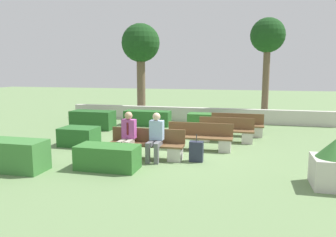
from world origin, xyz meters
TOP-DOWN VIEW (x-y plane):
  - ground_plane at (0.00, 0.00)m, footprint 60.00×60.00m
  - perimeter_wall at (0.00, 5.62)m, footprint 12.57×0.30m
  - bench_front at (-0.33, -1.14)m, footprint 2.17×0.48m
  - bench_left_side at (2.04, 2.68)m, footprint 1.97×0.49m
  - bench_right_side at (0.98, 0.17)m, footprint 2.06×0.48m
  - bench_back at (1.71, 1.52)m, footprint 1.91×0.48m
  - person_seated_man at (-0.83, -1.28)m, footprint 0.38×0.64m
  - person_seated_woman at (-0.01, -1.28)m, footprint 0.38×0.64m
  - hedge_block_near_left at (-0.96, -2.35)m, footprint 1.55×0.75m
  - hedge_block_near_right at (0.80, 3.81)m, footprint 1.63×0.74m
  - hedge_block_mid_left at (-2.94, -0.19)m, footprint 1.17×0.87m
  - hedge_block_mid_right at (-3.36, -3.01)m, footprint 1.98×0.75m
  - hedge_block_far_left at (-1.91, 4.04)m, footprint 2.04×0.71m
  - hedge_block_far_right at (-3.89, 2.68)m, footprint 1.78×0.82m
  - planter_corner_left at (4.24, -2.41)m, footprint 0.87×0.87m
  - suitcase at (1.10, -1.15)m, footprint 0.37×0.22m
  - tree_leftmost at (-2.98, 6.40)m, footprint 1.94×1.94m
  - tree_center_left at (3.19, 6.21)m, footprint 1.58×1.58m

SIDE VIEW (x-z plane):
  - ground_plane at x=0.00m, z-range 0.00..0.00m
  - suitcase at x=1.10m, z-range -0.10..0.66m
  - hedge_block_mid_left at x=-2.94m, z-range 0.00..0.60m
  - hedge_block_near_left at x=-0.96m, z-range 0.00..0.61m
  - bench_back at x=1.71m, z-range -0.10..0.73m
  - bench_left_side at x=2.04m, z-range -0.09..0.73m
  - bench_right_side at x=0.98m, z-range -0.09..0.73m
  - hedge_block_near_right at x=0.80m, z-range 0.00..0.65m
  - bench_front at x=-0.33m, z-range -0.09..0.74m
  - hedge_block_far_left at x=-1.91m, z-range 0.00..0.66m
  - perimeter_wall at x=0.00m, z-range 0.00..0.67m
  - hedge_block_far_right at x=-3.89m, z-range 0.00..0.76m
  - hedge_block_mid_right at x=-3.36m, z-range 0.00..0.77m
  - planter_corner_left at x=4.24m, z-range -0.03..1.03m
  - person_seated_woman at x=-0.01m, z-range 0.06..1.38m
  - person_seated_man at x=-0.83m, z-range 0.06..1.38m
  - tree_leftmost at x=-2.98m, z-range 1.25..6.03m
  - tree_center_left at x=3.19m, z-range 1.44..6.25m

